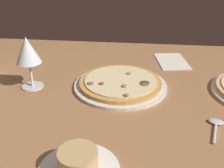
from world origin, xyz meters
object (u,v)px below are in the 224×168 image
object	(u,v)px
pizza_main	(120,84)
wine_glass_far	(28,52)
paper_menu	(172,61)
ramekin_on_saucer	(78,165)
spoon	(216,125)

from	to	relation	value
pizza_main	wine_glass_far	distance (cm)	31.62
wine_glass_far	paper_menu	size ratio (longest dim) A/B	0.97
ramekin_on_saucer	spoon	distance (cm)	37.86
ramekin_on_saucer	paper_menu	xyz separation A→B (cm)	(-24.55, -64.08, -1.88)
wine_glass_far	paper_menu	xyz separation A→B (cm)	(-48.58, -27.87, -12.25)
pizza_main	spoon	world-z (taller)	pizza_main
spoon	wine_glass_far	bearing A→B (deg)	-16.09
ramekin_on_saucer	spoon	size ratio (longest dim) A/B	1.55
wine_glass_far	pizza_main	bearing A→B (deg)	-173.71
wine_glass_far	paper_menu	bearing A→B (deg)	-150.16
pizza_main	ramekin_on_saucer	bearing A→B (deg)	82.25
ramekin_on_saucer	spoon	bearing A→B (deg)	-148.03
spoon	paper_menu	bearing A→B (deg)	-80.29
pizza_main	paper_menu	distance (cm)	31.23
pizza_main	ramekin_on_saucer	size ratio (longest dim) A/B	1.80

